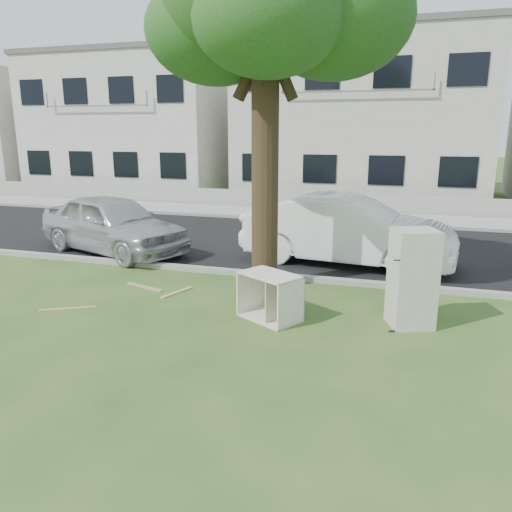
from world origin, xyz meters
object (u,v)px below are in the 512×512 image
(cabinet, at_px, (270,296))
(car_left, at_px, (113,224))
(fridge, at_px, (412,278))
(car_center, at_px, (348,230))

(cabinet, xyz_separation_m, car_left, (-5.32, 3.47, 0.37))
(fridge, distance_m, cabinet, 2.40)
(car_left, bearing_deg, cabinet, -103.00)
(cabinet, distance_m, car_center, 4.23)
(car_center, relative_size, car_left, 1.11)
(car_center, distance_m, car_left, 6.16)
(cabinet, height_order, car_center, car_center)
(fridge, xyz_separation_m, car_center, (-1.52, 3.72, 0.01))
(car_center, bearing_deg, car_left, 102.90)
(car_left, bearing_deg, fridge, -91.72)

